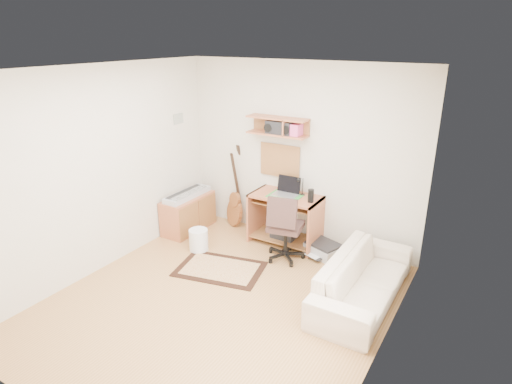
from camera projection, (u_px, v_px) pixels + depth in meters
The scene contains 22 objects.
floor at pixel (220, 302), 4.97m from camera, with size 3.60×4.00×0.01m, color tan.
ceiling at pixel (212, 69), 4.07m from camera, with size 3.60×4.00×0.01m, color white.
back_wall at pixel (299, 154), 6.13m from camera, with size 3.60×0.01×2.60m, color beige.
left_wall at pixel (101, 171), 5.40m from camera, with size 0.01×4.00×2.60m, color beige.
right_wall at pixel (389, 237), 3.64m from camera, with size 0.01×4.00×2.60m, color beige.
wall_shelf at pixel (277, 126), 6.03m from camera, with size 0.90×0.25×0.26m, color #B96641.
cork_board at pixel (280, 161), 6.30m from camera, with size 0.64×0.03×0.49m, color tan.
wall_photo at pixel (178, 119), 6.45m from camera, with size 0.02×0.20×0.15m, color #4C8CBF.
desk at pixel (285, 220), 6.25m from camera, with size 1.00×0.55×0.75m, color #B96641, non-canonical shape.
laptop at pixel (285, 187), 6.06m from camera, with size 0.35×0.35×0.27m, color silver, non-canonical shape.
speaker at pixel (311, 196), 5.85m from camera, with size 0.08×0.08×0.18m, color black.
desk_lamp at pixel (303, 186), 6.10m from camera, with size 0.09×0.09×0.26m, color black, non-canonical shape.
pencil_cup at pixel (310, 194), 6.02m from camera, with size 0.07×0.07×0.10m, color #35509F.
boombox at pixel (280, 128), 6.01m from camera, with size 0.38×0.17×0.20m, color black.
rug at pixel (220, 269), 5.66m from camera, with size 1.11×0.74×0.01m, color beige.
task_chair at pixel (286, 226), 5.78m from camera, with size 0.49×0.49×0.97m, color #372421, non-canonical shape.
cabinet at pixel (188, 213), 6.73m from camera, with size 0.40×0.90×0.55m, color #B96641.
music_keyboard at pixel (187, 195), 6.62m from camera, with size 0.26×0.85×0.07m, color #B2B5BA.
guitar at pixel (234, 187), 6.74m from camera, with size 0.35×0.22×1.31m, color #94582D, non-canonical shape.
waste_basket at pixel (199, 240), 6.11m from camera, with size 0.27×0.27×0.32m, color white.
printer at pixel (323, 249), 6.01m from camera, with size 0.45×0.35×0.17m, color #A5A8AA.
sofa at pixel (364, 272), 4.91m from camera, with size 1.82×0.53×0.71m, color beige.
Camera 1 is at (2.54, -3.40, 2.92)m, focal length 30.11 mm.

